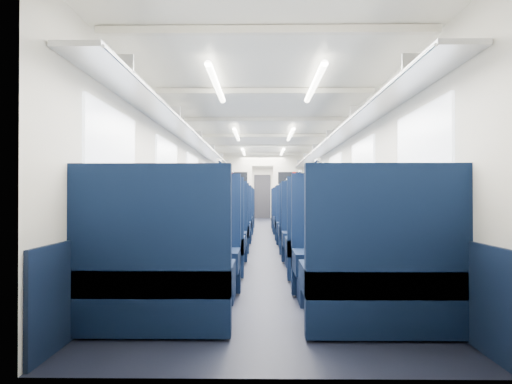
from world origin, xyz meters
The scene contains 33 objects.
floor centered at (0.00, 0.00, 0.00)m, with size 2.80×18.00×0.01m, color black.
ceiling centered at (0.00, 0.00, 2.35)m, with size 2.80×18.00×0.01m, color white.
wall_left centered at (-1.40, 0.00, 1.18)m, with size 0.02×18.00×2.35m, color silver.
dado_left centered at (-1.39, 0.00, 0.35)m, with size 0.03×17.90×0.70m, color black.
wall_right centered at (1.40, 0.00, 1.18)m, with size 0.02×18.00×2.35m, color silver.
dado_right centered at (1.39, 0.00, 0.35)m, with size 0.03×17.90×0.70m, color black.
wall_far centered at (0.00, 9.00, 1.18)m, with size 2.80×0.02×2.35m, color silver.
luggage_rack_left centered at (-1.21, 0.00, 1.97)m, with size 0.36×17.40×0.18m.
luggage_rack_right centered at (1.21, 0.00, 1.97)m, with size 0.36×17.40×0.18m.
windows centered at (0.00, -0.46, 1.42)m, with size 2.78×15.60×0.75m.
ceiling_fittings centered at (0.00, -0.26, 2.29)m, with size 2.70×16.06×0.11m.
end_door centered at (0.00, 8.94, 1.00)m, with size 0.75×0.06×2.00m, color black.
bulkhead centered at (0.00, 2.95, 1.23)m, with size 2.80×0.10×2.35m.
seat_0 centered at (-0.83, -8.18, 0.39)m, with size 1.14×0.63×1.27m.
seat_1 centered at (0.83, -8.20, 0.39)m, with size 1.14×0.63×1.27m.
seat_2 centered at (-0.83, -7.07, 0.39)m, with size 1.14×0.63×1.27m.
seat_3 centered at (0.83, -7.15, 0.39)m, with size 1.14×0.63×1.27m.
seat_4 centered at (-0.83, -5.93, 0.39)m, with size 1.14×0.63×1.27m.
seat_5 centered at (0.83, -6.08, 0.39)m, with size 1.14×0.63×1.27m.
seat_6 centered at (-0.83, -4.93, 0.39)m, with size 1.14×0.63×1.27m.
seat_7 centered at (0.83, -4.91, 0.39)m, with size 1.14×0.63×1.27m.
seat_8 centered at (-0.83, -3.66, 0.39)m, with size 1.14×0.63×1.27m.
seat_9 centered at (0.83, -3.77, 0.39)m, with size 1.14×0.63×1.27m.
seat_10 centered at (-0.83, -2.40, 0.39)m, with size 1.14×0.63×1.27m.
seat_11 centered at (0.83, -2.58, 0.39)m, with size 1.14×0.63×1.27m.
seat_12 centered at (-0.83, -1.46, 0.39)m, with size 1.14×0.63×1.27m.
seat_13 centered at (0.83, -1.41, 0.39)m, with size 1.14×0.63×1.27m.
seat_14 centered at (-0.83, -0.28, 0.39)m, with size 1.14×0.63×1.27m.
seat_15 centered at (0.83, -0.18, 0.39)m, with size 1.14×0.63×1.27m.
seat_16 centered at (-0.83, 0.81, 0.39)m, with size 1.14×0.63×1.27m.
seat_17 centered at (0.83, 1.00, 0.39)m, with size 1.14×0.63×1.27m.
seat_18 centered at (-0.83, 2.20, 0.39)m, with size 1.14×0.63×1.27m.
seat_19 centered at (0.83, 1.97, 0.39)m, with size 1.14×0.63×1.27m.
Camera 1 is at (-0.05, -11.45, 1.01)m, focal length 31.03 mm.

